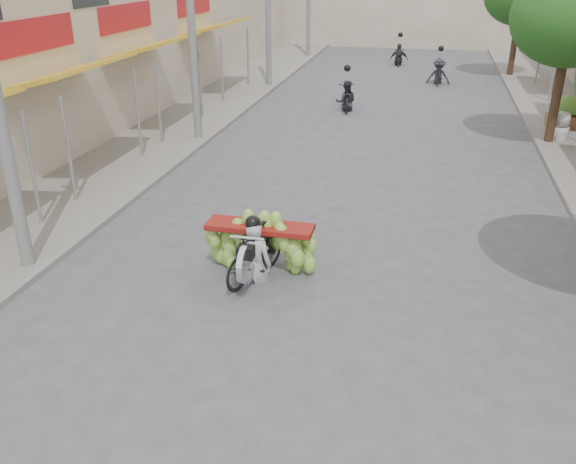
# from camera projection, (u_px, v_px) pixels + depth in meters

# --- Properties ---
(ground) EXTENTS (120.00, 120.00, 0.00)m
(ground) POSITION_uv_depth(u_px,v_px,m) (267.00, 423.00, 7.68)
(ground) COLOR #515155
(ground) RESTS_ON ground
(sidewalk_left) EXTENTS (4.00, 60.00, 0.12)m
(sidewalk_left) POSITION_uv_depth(u_px,v_px,m) (186.00, 114.00, 22.40)
(sidewalk_left) COLOR gray
(sidewalk_left) RESTS_ON ground
(shophouse_row_left) EXTENTS (9.77, 40.00, 6.00)m
(shophouse_row_left) POSITION_uv_depth(u_px,v_px,m) (36.00, 30.00, 21.29)
(shophouse_row_left) COLOR #BEAE97
(shophouse_row_left) RESTS_ON ground
(utility_pole_mid) EXTENTS (0.60, 0.24, 8.00)m
(utility_pole_mid) POSITION_uv_depth(u_px,v_px,m) (190.00, 7.00, 17.77)
(utility_pole_mid) COLOR slate
(utility_pole_mid) RESTS_ON ground
(street_tree_mid) EXTENTS (3.40, 3.40, 5.25)m
(street_tree_mid) POSITION_uv_depth(u_px,v_px,m) (571.00, 17.00, 17.45)
(street_tree_mid) COLOR #3A2719
(street_tree_mid) RESTS_ON ground
(produce_crate_far) EXTENTS (1.20, 0.88, 1.16)m
(produce_crate_far) POSITION_uv_depth(u_px,v_px,m) (567.00, 109.00, 20.33)
(produce_crate_far) COLOR brown
(produce_crate_far) RESTS_ON ground
(banana_motorbike) EXTENTS (2.20, 1.90, 2.14)m
(banana_motorbike) POSITION_uv_depth(u_px,v_px,m) (257.00, 241.00, 10.93)
(banana_motorbike) COLOR black
(banana_motorbike) RESTS_ON ground
(pedestrian) EXTENTS (1.01, 0.98, 1.80)m
(pedestrian) POSITION_uv_depth(u_px,v_px,m) (565.00, 111.00, 18.71)
(pedestrian) COLOR silver
(pedestrian) RESTS_ON ground
(bg_motorbike_a) EXTENTS (0.88, 1.71, 1.95)m
(bg_motorbike_a) POSITION_uv_depth(u_px,v_px,m) (346.00, 91.00, 22.93)
(bg_motorbike_a) COLOR black
(bg_motorbike_a) RESTS_ON ground
(bg_motorbike_b) EXTENTS (1.07, 1.92, 1.95)m
(bg_motorbike_b) POSITION_uv_depth(u_px,v_px,m) (439.00, 66.00, 27.70)
(bg_motorbike_b) COLOR black
(bg_motorbike_b) RESTS_ON ground
(bg_motorbike_c) EXTENTS (1.00, 1.44, 1.95)m
(bg_motorbike_c) POSITION_uv_depth(u_px,v_px,m) (399.00, 49.00, 32.47)
(bg_motorbike_c) COLOR black
(bg_motorbike_c) RESTS_ON ground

